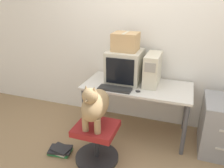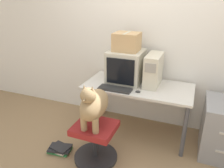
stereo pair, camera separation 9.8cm
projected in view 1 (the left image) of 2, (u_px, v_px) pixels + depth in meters
The scene contains 12 objects.
ground_plane at pixel (129, 145), 2.84m from camera, with size 12.00×12.00×0.00m, color #937551.
wall_back at pixel (146, 35), 2.98m from camera, with size 8.00×0.05×2.60m.
desk at pixel (137, 91), 2.89m from camera, with size 1.39×0.68×0.71m.
crt_monitor at pixel (125, 66), 2.91m from camera, with size 0.44×0.47×0.42m.
pc_tower at pixel (153, 69), 2.81m from camera, with size 0.18×0.43×0.41m.
keyboard at pixel (115, 89), 2.71m from camera, with size 0.42×0.16×0.03m.
computer_mouse at pixel (138, 91), 2.65m from camera, with size 0.06×0.04×0.03m.
office_chair at pixel (97, 141), 2.51m from camera, with size 0.51×0.51×0.46m.
dog at pixel (95, 105), 2.32m from camera, with size 0.25×0.49×0.53m.
filing_cabinet at pixel (223, 126), 2.64m from camera, with size 0.49×0.60×0.67m.
cardboard_box at pixel (126, 42), 2.79m from camera, with size 0.32×0.29×0.23m.
book_stack_floor at pixel (60, 150), 2.69m from camera, with size 0.31×0.24×0.08m.
Camera 1 is at (0.55, -2.26, 1.83)m, focal length 35.00 mm.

